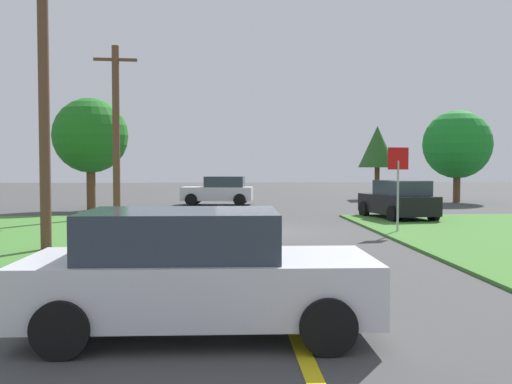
{
  "coord_description": "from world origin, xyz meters",
  "views": [
    {
      "loc": [
        -0.9,
        -19.39,
        2.19
      ],
      "look_at": [
        0.22,
        2.78,
        1.22
      ],
      "focal_mm": 41.2,
      "sensor_mm": 36.0,
      "label": 1
    }
  ],
  "objects_px": {
    "utility_pole_near": "(44,96)",
    "utility_pole_mid": "(116,130)",
    "car_behind_on_main_road": "(195,273)",
    "pine_tree_center": "(90,136)",
    "car_on_crossroad": "(398,200)",
    "car_approaching_junction": "(219,191)",
    "stop_sign": "(398,173)",
    "oak_tree_left": "(377,147)",
    "oak_tree_right": "(457,145)"
  },
  "relations": [
    {
      "from": "utility_pole_near",
      "to": "utility_pole_mid",
      "type": "relative_size",
      "value": 1.06
    },
    {
      "from": "car_behind_on_main_road",
      "to": "pine_tree_center",
      "type": "distance_m",
      "value": 23.08
    },
    {
      "from": "car_behind_on_main_road",
      "to": "utility_pole_near",
      "type": "bearing_deg",
      "value": 119.59
    },
    {
      "from": "utility_pole_mid",
      "to": "utility_pole_near",
      "type": "bearing_deg",
      "value": -89.64
    },
    {
      "from": "car_on_crossroad",
      "to": "utility_pole_mid",
      "type": "height_order",
      "value": "utility_pole_mid"
    },
    {
      "from": "utility_pole_near",
      "to": "utility_pole_mid",
      "type": "distance_m",
      "value": 9.99
    },
    {
      "from": "car_behind_on_main_road",
      "to": "pine_tree_center",
      "type": "height_order",
      "value": "pine_tree_center"
    },
    {
      "from": "car_on_crossroad",
      "to": "car_approaching_junction",
      "type": "bearing_deg",
      "value": 26.32
    },
    {
      "from": "stop_sign",
      "to": "utility_pole_near",
      "type": "relative_size",
      "value": 0.37
    },
    {
      "from": "stop_sign",
      "to": "utility_pole_mid",
      "type": "distance_m",
      "value": 12.12
    },
    {
      "from": "car_approaching_junction",
      "to": "pine_tree_center",
      "type": "relative_size",
      "value": 0.74
    },
    {
      "from": "oak_tree_left",
      "to": "car_behind_on_main_road",
      "type": "bearing_deg",
      "value": -108.56
    },
    {
      "from": "car_on_crossroad",
      "to": "pine_tree_center",
      "type": "bearing_deg",
      "value": 55.54
    },
    {
      "from": "pine_tree_center",
      "to": "oak_tree_left",
      "type": "bearing_deg",
      "value": 29.03
    },
    {
      "from": "stop_sign",
      "to": "car_approaching_junction",
      "type": "xyz_separation_m",
      "value": [
        -6.0,
        14.55,
        -1.16
      ]
    },
    {
      "from": "car_behind_on_main_road",
      "to": "oak_tree_left",
      "type": "height_order",
      "value": "oak_tree_left"
    },
    {
      "from": "stop_sign",
      "to": "pine_tree_center",
      "type": "relative_size",
      "value": 0.5
    },
    {
      "from": "utility_pole_mid",
      "to": "oak_tree_left",
      "type": "distance_m",
      "value": 20.29
    },
    {
      "from": "stop_sign",
      "to": "car_on_crossroad",
      "type": "bearing_deg",
      "value": -117.72
    },
    {
      "from": "car_approaching_junction",
      "to": "car_on_crossroad",
      "type": "bearing_deg",
      "value": 133.89
    },
    {
      "from": "car_on_crossroad",
      "to": "car_approaching_junction",
      "type": "relative_size",
      "value": 1.0
    },
    {
      "from": "utility_pole_near",
      "to": "pine_tree_center",
      "type": "relative_size",
      "value": 1.37
    },
    {
      "from": "utility_pole_mid",
      "to": "oak_tree_right",
      "type": "relative_size",
      "value": 1.3
    },
    {
      "from": "car_behind_on_main_road",
      "to": "utility_pole_mid",
      "type": "height_order",
      "value": "utility_pole_mid"
    },
    {
      "from": "car_behind_on_main_road",
      "to": "oak_tree_right",
      "type": "bearing_deg",
      "value": 62.68
    },
    {
      "from": "car_on_crossroad",
      "to": "utility_pole_near",
      "type": "relative_size",
      "value": 0.54
    },
    {
      "from": "car_behind_on_main_road",
      "to": "utility_pole_near",
      "type": "height_order",
      "value": "utility_pole_near"
    },
    {
      "from": "car_behind_on_main_road",
      "to": "utility_pole_near",
      "type": "distance_m",
      "value": 9.13
    },
    {
      "from": "stop_sign",
      "to": "car_behind_on_main_road",
      "type": "bearing_deg",
      "value": 50.98
    },
    {
      "from": "stop_sign",
      "to": "pine_tree_center",
      "type": "bearing_deg",
      "value": -52.01
    },
    {
      "from": "utility_pole_mid",
      "to": "oak_tree_left",
      "type": "xyz_separation_m",
      "value": [
        14.77,
        13.9,
        -0.26
      ]
    },
    {
      "from": "utility_pole_near",
      "to": "utility_pole_mid",
      "type": "height_order",
      "value": "utility_pole_near"
    },
    {
      "from": "car_on_crossroad",
      "to": "car_approaching_junction",
      "type": "height_order",
      "value": "same"
    },
    {
      "from": "car_approaching_junction",
      "to": "utility_pole_mid",
      "type": "distance_m",
      "value": 9.78
    },
    {
      "from": "car_approaching_junction",
      "to": "pine_tree_center",
      "type": "bearing_deg",
      "value": 37.41
    },
    {
      "from": "car_behind_on_main_road",
      "to": "utility_pole_mid",
      "type": "relative_size",
      "value": 0.62
    },
    {
      "from": "car_on_crossroad",
      "to": "car_approaching_junction",
      "type": "xyz_separation_m",
      "value": [
        -7.45,
        9.77,
        0.0
      ]
    },
    {
      "from": "pine_tree_center",
      "to": "oak_tree_right",
      "type": "relative_size",
      "value": 1.0
    },
    {
      "from": "car_approaching_junction",
      "to": "pine_tree_center",
      "type": "height_order",
      "value": "pine_tree_center"
    },
    {
      "from": "utility_pole_mid",
      "to": "oak_tree_left",
      "type": "height_order",
      "value": "utility_pole_mid"
    },
    {
      "from": "car_on_crossroad",
      "to": "oak_tree_right",
      "type": "distance_m",
      "value": 13.69
    },
    {
      "from": "stop_sign",
      "to": "utility_pole_near",
      "type": "bearing_deg",
      "value": 9.33
    },
    {
      "from": "utility_pole_mid",
      "to": "oak_tree_right",
      "type": "bearing_deg",
      "value": 28.14
    },
    {
      "from": "car_on_crossroad",
      "to": "car_behind_on_main_road",
      "type": "bearing_deg",
      "value": 144.08
    },
    {
      "from": "car_approaching_junction",
      "to": "oak_tree_left",
      "type": "bearing_deg",
      "value": -145.49
    },
    {
      "from": "utility_pole_mid",
      "to": "oak_tree_left",
      "type": "bearing_deg",
      "value": 43.25
    },
    {
      "from": "car_approaching_junction",
      "to": "oak_tree_right",
      "type": "relative_size",
      "value": 0.74
    },
    {
      "from": "oak_tree_left",
      "to": "car_approaching_junction",
      "type": "bearing_deg",
      "value": -152.07
    },
    {
      "from": "car_on_crossroad",
      "to": "oak_tree_right",
      "type": "bearing_deg",
      "value": -42.42
    },
    {
      "from": "car_on_crossroad",
      "to": "car_approaching_junction",
      "type": "distance_m",
      "value": 12.29
    }
  ]
}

